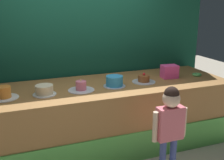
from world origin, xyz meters
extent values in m
cube|color=#9E6B38|center=(0.00, 0.59, 0.47)|extent=(3.94, 1.18, 0.93)
cube|color=#59B24C|center=(0.00, -0.01, 0.21)|extent=(3.94, 0.02, 0.42)
cube|color=#144C38|center=(0.00, 1.28, 1.35)|extent=(4.34, 0.08, 2.69)
cylinder|color=#3F4C8C|center=(0.51, -0.45, 0.26)|extent=(0.08, 0.08, 0.51)
cylinder|color=#3F4C8C|center=(0.65, -0.45, 0.26)|extent=(0.08, 0.08, 0.51)
cube|color=#D86672|center=(0.58, -0.45, 0.71)|extent=(0.32, 0.14, 0.40)
cylinder|color=beige|center=(0.39, -0.45, 0.70)|extent=(0.06, 0.06, 0.36)
cylinder|color=beige|center=(0.77, -0.45, 0.70)|extent=(0.06, 0.06, 0.36)
sphere|color=beige|center=(0.58, -0.45, 1.01)|extent=(0.20, 0.20, 0.20)
sphere|color=black|center=(0.58, -0.45, 1.07)|extent=(0.17, 0.17, 0.17)
cube|color=#F94B9D|center=(1.20, 0.58, 1.03)|extent=(0.25, 0.19, 0.20)
torus|color=#59B259|center=(1.68, 0.53, 0.95)|extent=(0.14, 0.14, 0.04)
cylinder|color=white|center=(-1.20, 0.48, 0.94)|extent=(0.34, 0.34, 0.01)
cylinder|color=orange|center=(-1.20, 0.48, 1.01)|extent=(0.17, 0.17, 0.14)
cylinder|color=white|center=(-0.72, 0.44, 0.94)|extent=(0.30, 0.30, 0.01)
cylinder|color=beige|center=(-0.72, 0.44, 1.00)|extent=(0.23, 0.23, 0.12)
cylinder|color=silver|center=(-0.24, 0.44, 0.94)|extent=(0.35, 0.35, 0.01)
cylinder|color=pink|center=(-0.24, 0.44, 1.00)|extent=(0.14, 0.14, 0.12)
cone|color=#F2E566|center=(-0.24, 0.44, 1.08)|extent=(0.02, 0.02, 0.04)
cylinder|color=silver|center=(0.24, 0.46, 0.94)|extent=(0.31, 0.31, 0.01)
cylinder|color=#3399D8|center=(0.24, 0.46, 1.01)|extent=(0.23, 0.23, 0.14)
cylinder|color=silver|center=(0.72, 0.50, 0.94)|extent=(0.34, 0.34, 0.01)
cylinder|color=brown|center=(0.72, 0.50, 0.99)|extent=(0.17, 0.17, 0.09)
sphere|color=red|center=(0.72, 0.50, 1.06)|extent=(0.04, 0.04, 0.04)
camera|label=1|loc=(-1.08, -2.95, 2.07)|focal=44.04mm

